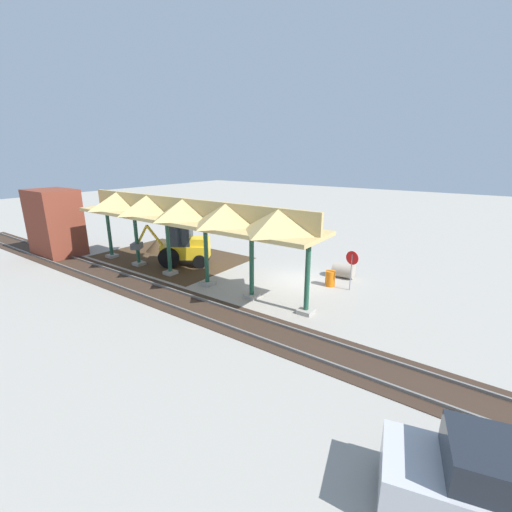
# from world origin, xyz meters

# --- Properties ---
(ground_plane) EXTENTS (120.00, 120.00, 0.00)m
(ground_plane) POSITION_xyz_m (0.00, 0.00, 0.00)
(ground_plane) COLOR #9E998E
(dirt_work_zone) EXTENTS (10.48, 7.00, 0.01)m
(dirt_work_zone) POSITION_xyz_m (10.08, 1.11, 0.00)
(dirt_work_zone) COLOR #42301E
(dirt_work_zone) RESTS_ON ground
(platform_canopy) EXTENTS (17.18, 3.20, 4.90)m
(platform_canopy) POSITION_xyz_m (5.66, 3.62, 4.16)
(platform_canopy) COLOR #9E998E
(platform_canopy) RESTS_ON ground
(rail_tracks) EXTENTS (60.00, 2.58, 0.15)m
(rail_tracks) POSITION_xyz_m (0.00, 6.18, 0.03)
(rail_tracks) COLOR slate
(rail_tracks) RESTS_ON ground
(stop_sign) EXTENTS (0.75, 0.19, 2.26)m
(stop_sign) POSITION_xyz_m (-2.97, -0.41, 1.62)
(stop_sign) COLOR gray
(stop_sign) RESTS_ON ground
(backhoe) EXTENTS (5.00, 3.82, 2.82)m
(backhoe) POSITION_xyz_m (7.96, 1.79, 1.26)
(backhoe) COLOR yellow
(backhoe) RESTS_ON ground
(dirt_mound) EXTENTS (3.65, 3.65, 1.94)m
(dirt_mound) POSITION_xyz_m (12.32, 0.50, 0.00)
(dirt_mound) COLOR #42301E
(dirt_mound) RESTS_ON ground
(concrete_pipe) EXTENTS (1.33, 1.00, 0.90)m
(concrete_pipe) POSITION_xyz_m (-1.87, -2.18, 0.45)
(concrete_pipe) COLOR #9E9384
(concrete_pipe) RESTS_ON ground
(brick_utility_building) EXTENTS (3.59, 2.67, 4.86)m
(brick_utility_building) POSITION_xyz_m (17.56, 5.47, 2.43)
(brick_utility_building) COLOR brown
(brick_utility_building) RESTS_ON ground
(distant_parked_car) EXTENTS (4.50, 2.72, 1.98)m
(distant_parked_car) POSITION_xyz_m (-9.95, 10.21, 0.98)
(distant_parked_car) COLOR #B7B7BC
(distant_parked_car) RESTS_ON ground
(traffic_barrel) EXTENTS (0.56, 0.56, 0.90)m
(traffic_barrel) POSITION_xyz_m (-1.80, -0.38, 0.45)
(traffic_barrel) COLOR orange
(traffic_barrel) RESTS_ON ground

